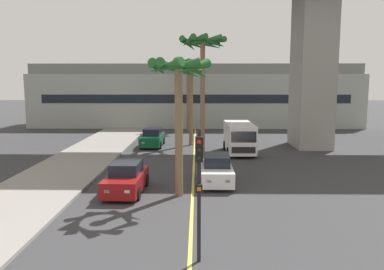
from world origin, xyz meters
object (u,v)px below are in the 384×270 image
Objects in this scene: palm_tree_near_median at (203,54)px; car_queue_third at (216,170)px; traffic_light_median_near at (199,178)px; car_queue_second at (152,138)px; delivery_van at (239,137)px; palm_tree_mid_median at (188,73)px; palm_tree_far_median at (191,75)px; car_queue_front at (126,178)px; palm_tree_farthest_median at (178,81)px.

car_queue_third is at bearing -84.48° from palm_tree_near_median.
palm_tree_near_median reaches higher than traffic_light_median_near.
car_queue_second is 7.86m from delivery_van.
palm_tree_far_median is (0.42, -9.90, -0.33)m from palm_tree_mid_median.
palm_tree_near_median is (3.98, 8.93, 6.77)m from car_queue_front.
palm_tree_farthest_median is (0.06, -25.24, -0.86)m from palm_tree_mid_median.
palm_tree_near_median is 1.19× the size of palm_tree_far_median.
traffic_light_median_near is at bearing -79.82° from car_queue_second.
palm_tree_farthest_median reaches higher than traffic_light_median_near.
palm_tree_mid_median is 1.08× the size of palm_tree_far_median.
traffic_light_median_near is at bearing -95.95° from car_queue_third.
delivery_van is 0.60× the size of palm_tree_near_median.
delivery_van is (6.85, 10.82, 0.57)m from car_queue_front.
delivery_van is 0.78× the size of palm_tree_farthest_median.
delivery_van is at bearing -73.08° from palm_tree_mid_median.
car_queue_second is 0.51× the size of palm_tree_mid_median.
car_queue_third is at bearing 22.48° from car_queue_front.
car_queue_second is 15.65m from palm_tree_farthest_median.
traffic_light_median_near is 0.62× the size of palm_tree_farthest_median.
palm_tree_farthest_median is (-2.00, -2.41, 4.87)m from car_queue_third.
palm_tree_far_median is (-0.96, 5.94, -1.37)m from palm_tree_near_median.
palm_tree_mid_median is at bearing 74.91° from car_queue_second.
palm_tree_mid_median reaches higher than traffic_light_median_near.
car_queue_front is at bearing 115.27° from traffic_light_median_near.
car_queue_third is 9.76m from palm_tree_near_median.
palm_tree_far_median is (-1.63, 12.94, 5.40)m from car_queue_third.
palm_tree_far_median is (3.03, 14.86, 5.40)m from car_queue_front.
palm_tree_farthest_median is (-4.19, -11.29, 4.30)m from delivery_van.
car_queue_third is at bearing -67.96° from car_queue_second.
palm_tree_far_median reaches higher than traffic_light_median_near.
palm_tree_far_median reaches higher than car_queue_second.
palm_tree_far_median reaches higher than palm_tree_farthest_median.
palm_tree_far_median is 15.35m from palm_tree_farthest_median.
palm_tree_near_median is 6.17m from palm_tree_far_median.
car_queue_third is 0.46× the size of palm_tree_near_median.
car_queue_second is 9.52m from palm_tree_near_median.
car_queue_third is 9.92m from traffic_light_median_near.
palm_tree_mid_median is 9.91m from palm_tree_far_median.
palm_tree_farthest_median is (-0.99, 7.26, 2.88)m from traffic_light_median_near.
palm_tree_mid_median is at bearing 94.98° from palm_tree_near_median.
delivery_van is at bearing -46.66° from palm_tree_far_median.
car_queue_third is 23.63m from palm_tree_mid_median.
car_queue_third is at bearing -82.81° from palm_tree_far_median.
car_queue_second is 22.28m from traffic_light_median_near.
delivery_van is at bearing 69.66° from palm_tree_farthest_median.
delivery_van is (7.12, -3.29, 0.57)m from car_queue_second.
car_queue_third is 0.98× the size of traffic_light_median_near.
car_queue_third is 0.55× the size of palm_tree_far_median.
car_queue_front is 5.57m from palm_tree_farthest_median.
car_queue_third is 14.11m from palm_tree_far_median.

